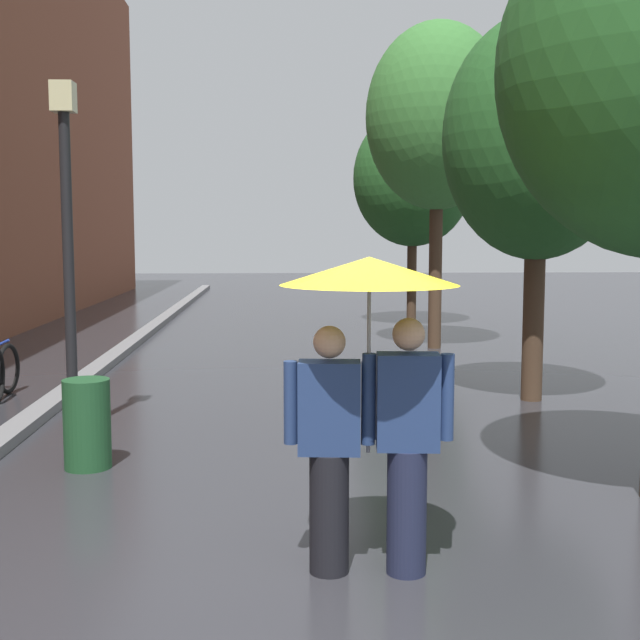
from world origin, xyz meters
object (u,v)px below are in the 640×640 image
street_tree_3 (413,178)px  street_tree_2 (438,118)px  couple_under_umbrella (369,362)px  street_lamp_post (67,228)px  litter_bin (87,424)px  street_tree_1 (538,138)px

street_tree_3 → street_tree_2: bearing=-92.9°
couple_under_umbrella → street_lamp_post: street_lamp_post is taller
street_tree_2 → litter_bin: bearing=-121.3°
street_lamp_post → street_tree_3: bearing=62.4°
street_tree_1 → street_lamp_post: 5.96m
street_tree_1 → couple_under_umbrella: bearing=-117.0°
street_tree_1 → street_tree_3: size_ratio=0.98×
street_tree_3 → litter_bin: (-5.02, -11.96, -3.07)m
street_tree_1 → litter_bin: bearing=-150.5°
street_tree_1 → street_tree_3: 9.04m
street_tree_3 → street_lamp_post: (-5.50, -10.54, -1.23)m
street_tree_3 → street_lamp_post: bearing=-117.6°
street_tree_1 → street_tree_3: (-0.15, 9.04, 0.07)m
couple_under_umbrella → litter_bin: couple_under_umbrella is taller
street_tree_1 → street_tree_3: bearing=91.0°
litter_bin → street_tree_1: bearing=29.5°
street_tree_2 → street_lamp_post: (-5.29, -6.48, -2.10)m
street_tree_1 → street_tree_3: street_tree_3 is taller
street_tree_3 → couple_under_umbrella: (-2.63, -14.49, -2.10)m
street_tree_1 → street_tree_2: 5.08m
street_lamp_post → couple_under_umbrella: bearing=-53.9°
street_tree_1 → couple_under_umbrella: street_tree_1 is taller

